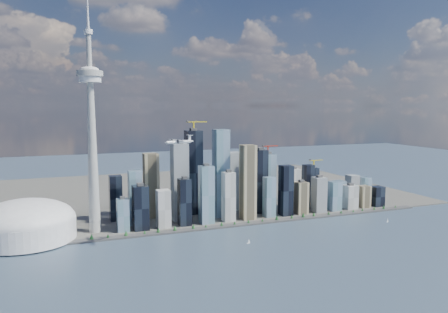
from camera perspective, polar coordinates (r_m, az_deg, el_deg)
name	(u,v)px	position (r m, az deg, el deg)	size (l,w,h in m)	color
ground	(278,262)	(832.53, 7.08, -13.46)	(4000.00, 4000.00, 0.00)	#2D3C4E
seawall	(228,226)	(1048.31, 0.59, -9.05)	(1100.00, 22.00, 4.00)	#383838
land	(179,192)	(1465.20, -5.89, -4.57)	(1400.00, 900.00, 3.00)	#4C4C47
shoreline_trees	(228,223)	(1046.50, 0.59, -8.69)	(960.53, 7.20, 8.80)	#3F2D1E
skyscraper_cluster	(238,187)	(1131.75, 1.79, -4.04)	(736.00, 142.00, 244.97)	black
needle_tower	(92,129)	(1002.66, -16.91, 3.52)	(56.00, 56.00, 550.50)	#979792
dome_stadium	(26,223)	(1021.48, -24.42, -7.90)	(200.00, 200.00, 86.00)	silver
airplane	(179,141)	(856.46, -5.88, 1.97)	(64.35, 57.42, 15.94)	silver
sailboat_west	(249,242)	(928.16, 3.25, -11.07)	(7.13, 2.79, 9.84)	white
sailboat_east	(388,221)	(1162.12, 20.58, -7.84)	(7.43, 4.10, 10.44)	white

